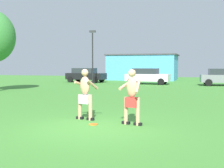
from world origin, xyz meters
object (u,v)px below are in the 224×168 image
Objects in this scene: player_in_red at (132,95)px; lamp_post at (93,51)px; car_black_near_post at (86,75)px; car_white_far_end at (147,76)px; frisbee at (93,124)px; car_gray_mid_lot at (224,77)px; player_near at (85,93)px.

lamp_post is (-8.21, 17.64, 2.33)m from player_in_red.
car_white_far_end is at bearing -9.76° from car_black_near_post.
car_gray_mid_lot reaches higher than frisbee.
player_near is at bearing -67.31° from car_black_near_post.
car_black_near_post and car_white_far_end have the same top height.
car_black_near_post is 1.01× the size of car_white_far_end.
player_near is 0.40× the size of car_white_far_end.
car_black_near_post is at bearing 112.69° from player_near.
car_white_far_end is at bearing 99.27° from player_in_red.
player_in_red reaches higher than car_white_far_end.
car_white_far_end is at bearing 95.89° from frisbee.
frisbee is 0.07× the size of car_white_far_end.
car_black_near_post reaches higher than frisbee.
car_white_far_end is (-3.26, 19.96, -0.11)m from player_in_red.
car_gray_mid_lot is (3.95, 19.78, -0.11)m from player_in_red.
player_in_red is 0.39× the size of car_gray_mid_lot.
car_white_far_end is at bearing 25.08° from lamp_post.
car_gray_mid_lot is at bearing -1.40° from car_white_far_end.
car_black_near_post is at bearing 122.17° from lamp_post.
player_near is 1.77m from player_in_red.
player_in_red is 20.22m from car_white_far_end.
lamp_post is at bearing -154.92° from car_white_far_end.
player_in_red is 0.33× the size of lamp_post.
car_black_near_post is 14.46m from car_gray_mid_lot.
player_near reaches higher than car_black_near_post.
car_white_far_end is (-1.52, 19.59, -0.10)m from player_near.
car_black_near_post is (-8.71, 20.82, -0.10)m from player_near.
player_near is 1.00× the size of player_in_red.
lamp_post is (-4.95, -2.32, 2.44)m from car_white_far_end.
player_in_red is 1.52m from frisbee.
lamp_post reaches higher than player_near.
frisbee is 19.59m from lamp_post.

